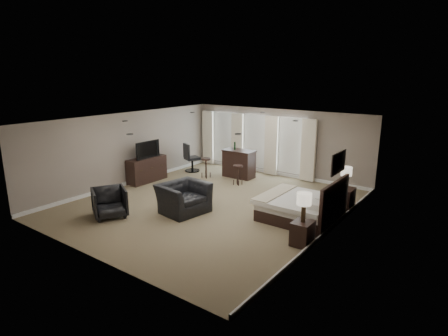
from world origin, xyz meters
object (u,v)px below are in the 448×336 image
Objects in this scene: nightstand_far at (344,199)px; bar_counter at (239,164)px; armchair_far at (109,201)px; bar_stool_left at (206,168)px; bar_stool_right at (238,175)px; dresser at (147,170)px; desk_chair at (192,157)px; armchair_near at (183,193)px; lamp_near at (304,208)px; tv at (146,156)px; nightstand_near at (302,233)px; bed at (296,196)px; lamp_far at (346,178)px.

bar_counter reaches higher than nightstand_far.
armchair_far reaches higher than nightstand_far.
bar_stool_right is (1.53, -0.06, -0.02)m from bar_stool_left.
dresser is 1.34× the size of desk_chair.
armchair_near is at bearing 152.85° from desk_chair.
bar_stool_right is (-3.95, 3.12, -0.56)m from lamp_near.
bar_stool_left is 1.53m from bar_stool_right.
tv reaches higher than armchair_far.
bar_stool_right is (-3.95, 3.12, 0.08)m from nightstand_near.
nightstand_far is at bearing 58.46° from bed.
nightstand_far is (0.00, 2.90, 0.04)m from nightstand_near.
armchair_far is 5.31m from desk_chair.
bed is 2.70× the size of bar_stool_right.
lamp_far is at bearing 58.46° from bed.
lamp_near reaches higher than armchair_near.
dresser is at bearing 73.57° from armchair_near.
bar_stool_left is at bearing 177.09° from nightstand_far.
desk_chair is (-2.57, 0.46, 0.22)m from bar_stool_right.
dresser is at bearing -168.33° from lamp_far.
bar_counter is (2.42, 2.52, 0.08)m from dresser.
nightstand_far is 0.72× the size of armchair_far.
lamp_far is 4.00m from bar_stool_right.
lamp_far is (0.00, 0.00, 0.65)m from nightstand_far.
lamp_far is at bearing -2.91° from bar_stool_left.
bed is 3.20m from armchair_near.
tv is at bearing -151.01° from bar_stool_right.
lamp_near reaches higher than nightstand_far.
nightstand_far is at bearing -42.34° from armchair_near.
armchair_far is at bearing -104.26° from bar_stool_right.
tv is (-6.92, -1.43, 0.01)m from lamp_far.
armchair_far is 5.58m from bar_counter.
bar_counter is 1.05× the size of desk_chair.
bar_counter is at bearing -43.92° from tv.
dresser is 2.14m from desk_chair.
lamp_far is 0.85× the size of bar_stool_left.
nightstand_near is 0.63× the size of armchair_far.
bar_stool_right is (-3.06, 1.67, -0.26)m from bed.
bed is at bearing -121.54° from lamp_far.
armchair_near is at bearing -78.95° from bar_counter.
bar_counter is (-4.50, 3.99, -0.39)m from lamp_near.
bar_counter is at bearing 122.10° from bar_stool_right.
lamp_near is at bearing -38.26° from bar_stool_right.
bar_stool_left is at bearing 177.09° from lamp_far.
nightstand_far is 0.85× the size of bar_stool_left.
lamp_near is 0.77× the size of armchair_far.
bar_stool_left reaches higher than nightstand_near.
nightstand_far is at bearing 90.00° from nightstand_near.
bar_stool_left is at bearing 149.88° from lamp_near.
lamp_near is at bearing -80.02° from armchair_near.
tv is at bearing 104.31° from desk_chair.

